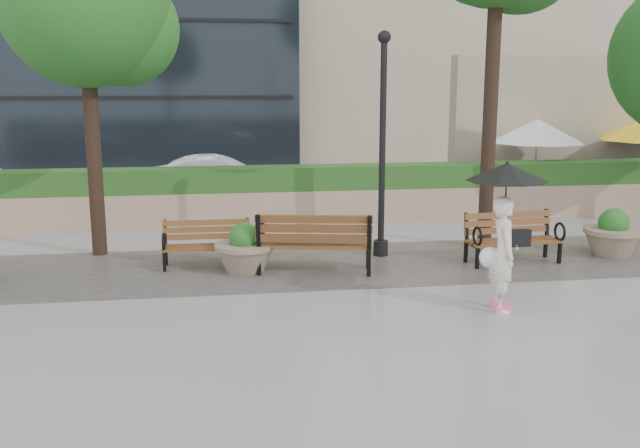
{
  "coord_description": "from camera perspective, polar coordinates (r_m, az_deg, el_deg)",
  "views": [
    {
      "loc": [
        -2.2,
        -9.5,
        3.36
      ],
      "look_at": [
        -0.56,
        1.44,
        1.1
      ],
      "focal_mm": 40.0,
      "sensor_mm": 36.0,
      "label": 1
    }
  ],
  "objects": [
    {
      "name": "ground",
      "position": [
        10.31,
        4.32,
        -7.49
      ],
      "size": [
        100.0,
        100.0,
        0.0
      ],
      "primitive_type": "plane",
      "color": "gray",
      "rests_on": "ground"
    },
    {
      "name": "cobble_strip",
      "position": [
        13.13,
        1.43,
        -3.26
      ],
      "size": [
        28.0,
        3.2,
        0.01
      ],
      "primitive_type": "cube",
      "color": "#383330",
      "rests_on": "ground"
    },
    {
      "name": "hedge_wall",
      "position": [
        16.86,
        -0.9,
        2.35
      ],
      "size": [
        24.0,
        0.8,
        1.35
      ],
      "color": "tan",
      "rests_on": "ground"
    },
    {
      "name": "cafe_wall",
      "position": [
        22.78,
        22.61,
        7.25
      ],
      "size": [
        10.0,
        0.6,
        4.0
      ],
      "primitive_type": "cube",
      "color": "tan",
      "rests_on": "ground"
    },
    {
      "name": "cafe_hedge",
      "position": [
        20.81,
        24.18,
        2.5
      ],
      "size": [
        8.0,
        0.5,
        0.9
      ],
      "primitive_type": "cube",
      "color": "#204416",
      "rests_on": "ground"
    },
    {
      "name": "asphalt_street",
      "position": [
        20.89,
        -2.35,
        2.29
      ],
      "size": [
        40.0,
        7.0,
        0.0
      ],
      "primitive_type": "cube",
      "color": "black",
      "rests_on": "ground"
    },
    {
      "name": "bench_1",
      "position": [
        13.06,
        -9.03,
        -2.37
      ],
      "size": [
        1.58,
        0.65,
        0.84
      ],
      "rotation": [
        0.0,
        0.0,
        -0.01
      ],
      "color": "brown",
      "rests_on": "ground"
    },
    {
      "name": "bench_2",
      "position": [
        12.57,
        -0.45,
        -2.44
      ],
      "size": [
        2.12,
        1.16,
        1.08
      ],
      "rotation": [
        0.0,
        0.0,
        2.95
      ],
      "color": "brown",
      "rests_on": "ground"
    },
    {
      "name": "bench_3",
      "position": [
        13.65,
        15.15,
        -1.92
      ],
      "size": [
        1.79,
        0.84,
        0.93
      ],
      "rotation": [
        0.0,
        0.0,
        0.09
      ],
      "color": "brown",
      "rests_on": "ground"
    },
    {
      "name": "planter_left",
      "position": [
        12.66,
        -6.03,
        -2.29
      ],
      "size": [
        1.06,
        1.06,
        0.89
      ],
      "color": "#7F6B56",
      "rests_on": "ground"
    },
    {
      "name": "planter_right",
      "position": [
        14.85,
        22.36,
        -0.98
      ],
      "size": [
        1.1,
        1.1,
        0.93
      ],
      "color": "#7F6B56",
      "rests_on": "ground"
    },
    {
      "name": "lamppost",
      "position": [
        13.52,
        5.0,
        5.16
      ],
      "size": [
        0.28,
        0.28,
        4.22
      ],
      "color": "black",
      "rests_on": "ground"
    },
    {
      "name": "tree_0",
      "position": [
        14.24,
        -17.63,
        15.98
      ],
      "size": [
        3.22,
        3.08,
        6.26
      ],
      "color": "black",
      "rests_on": "ground"
    },
    {
      "name": "patio_umb_white",
      "position": [
        19.83,
        17.0,
        7.09
      ],
      "size": [
        2.5,
        2.5,
        2.3
      ],
      "color": "black",
      "rests_on": "ground"
    },
    {
      "name": "car_right",
      "position": [
        20.19,
        -8.12,
        3.65
      ],
      "size": [
        3.84,
        1.46,
        1.25
      ],
      "primitive_type": "imported",
      "rotation": [
        0.0,
        0.0,
        1.53
      ],
      "color": "white",
      "rests_on": "ground"
    },
    {
      "name": "pedestrian",
      "position": [
        10.67,
        14.54,
        0.16
      ],
      "size": [
        1.18,
        1.18,
        2.17
      ],
      "rotation": [
        0.0,
        0.0,
        1.38
      ],
      "color": "beige",
      "rests_on": "ground"
    }
  ]
}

